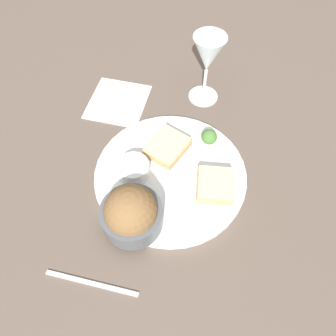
# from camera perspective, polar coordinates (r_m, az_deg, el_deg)

# --- Properties ---
(ground_plane) EXTENTS (4.00, 4.00, 0.00)m
(ground_plane) POSITION_cam_1_polar(r_m,az_deg,el_deg) (0.68, 0.00, -1.54)
(ground_plane) COLOR brown
(dinner_plate) EXTENTS (0.31, 0.31, 0.01)m
(dinner_plate) POSITION_cam_1_polar(r_m,az_deg,el_deg) (0.68, 0.00, -1.24)
(dinner_plate) COLOR white
(dinner_plate) RESTS_ON ground_plane
(salad_bowl) EXTENTS (0.11, 0.11, 0.10)m
(salad_bowl) POSITION_cam_1_polar(r_m,az_deg,el_deg) (0.59, -6.89, -7.79)
(salad_bowl) COLOR #4C5156
(salad_bowl) RESTS_ON dinner_plate
(sauce_ramekin) EXTENTS (0.06, 0.06, 0.03)m
(sauce_ramekin) POSITION_cam_1_polar(r_m,az_deg,el_deg) (0.66, -6.47, -0.32)
(sauce_ramekin) COLOR white
(sauce_ramekin) RESTS_ON dinner_plate
(cheese_toast_near) EXTENTS (0.11, 0.11, 0.03)m
(cheese_toast_near) POSITION_cam_1_polar(r_m,az_deg,el_deg) (0.69, -0.51, 3.72)
(cheese_toast_near) COLOR tan
(cheese_toast_near) RESTS_ON dinner_plate
(cheese_toast_far) EXTENTS (0.08, 0.08, 0.03)m
(cheese_toast_far) POSITION_cam_1_polar(r_m,az_deg,el_deg) (0.65, 7.77, -2.94)
(cheese_toast_far) COLOR tan
(cheese_toast_far) RESTS_ON dinner_plate
(wine_glass) EXTENTS (0.07, 0.07, 0.17)m
(wine_glass) POSITION_cam_1_polar(r_m,az_deg,el_deg) (0.75, 6.56, 18.61)
(wine_glass) COLOR silver
(wine_glass) RESTS_ON ground_plane
(garnish) EXTENTS (0.03, 0.03, 0.03)m
(garnish) POSITION_cam_1_polar(r_m,az_deg,el_deg) (0.71, 6.79, 5.44)
(garnish) COLOR #477533
(garnish) RESTS_ON dinner_plate
(napkin) EXTENTS (0.17, 0.16, 0.01)m
(napkin) POSITION_cam_1_polar(r_m,az_deg,el_deg) (0.82, -9.07, 11.40)
(napkin) COLOR white
(napkin) RESTS_ON ground_plane
(fork) EXTENTS (0.04, 0.17, 0.01)m
(fork) POSITION_cam_1_polar(r_m,az_deg,el_deg) (0.61, -13.65, -18.89)
(fork) COLOR silver
(fork) RESTS_ON ground_plane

